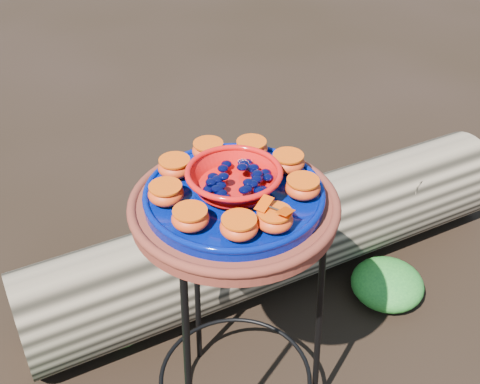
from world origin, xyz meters
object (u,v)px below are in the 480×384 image
red_bowl (234,181)px  driftwood_log (277,237)px  cobalt_plate (234,196)px  terracotta_saucer (234,208)px  plant_stand (235,326)px

red_bowl → driftwood_log: (0.40, 0.41, -0.62)m
cobalt_plate → red_bowl: size_ratio=2.00×
terracotta_saucer → red_bowl: size_ratio=2.33×
plant_stand → red_bowl: bearing=0.0°
cobalt_plate → driftwood_log: bearing=45.6°
cobalt_plate → driftwood_log: cobalt_plate is taller
terracotta_saucer → driftwood_log: size_ratio=0.25×
terracotta_saucer → red_bowl: red_bowl is taller
terracotta_saucer → driftwood_log: terracotta_saucer is taller
terracotta_saucer → cobalt_plate: bearing=0.0°
plant_stand → terracotta_saucer: (0.00, 0.00, 0.37)m
plant_stand → red_bowl: 0.44m
terracotta_saucer → driftwood_log: (0.40, 0.41, -0.56)m
red_bowl → driftwood_log: 0.85m
terracotta_saucer → red_bowl: (0.00, 0.00, 0.07)m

